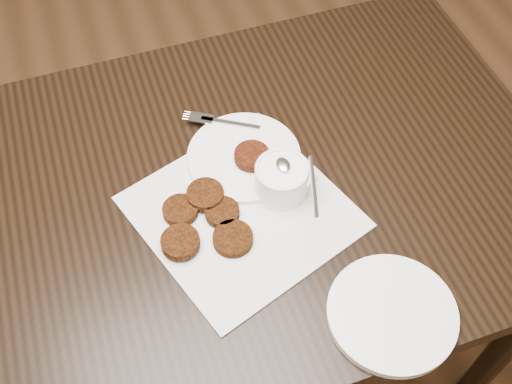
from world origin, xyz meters
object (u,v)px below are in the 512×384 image
Objects in this scene: napkin at (242,212)px; plate_empty at (392,313)px; sauce_ramekin at (282,168)px; table at (230,282)px; plate_with_patty at (244,155)px.

plate_empty reaches higher than napkin.
plate_empty is at bearing -58.38° from napkin.
sauce_ramekin is at bearing 14.27° from napkin.
table is 5.91× the size of plate_with_patty.
plate_with_patty is at bearing 107.91° from plate_empty.
napkin is 0.31m from plate_empty.
napkin is at bearing -75.84° from table.
plate_with_patty is (-0.04, 0.09, -0.05)m from sauce_ramekin.
plate_with_patty is (0.06, 0.05, 0.39)m from table.
table is 0.54m from plate_empty.
table is at bearing 157.18° from sauce_ramekin.
sauce_ramekin reaches higher than plate_empty.
table is 6.08× the size of plate_empty.
plate_with_patty is at bearing 70.07° from napkin.
plate_empty is at bearing -74.00° from sauce_ramekin.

